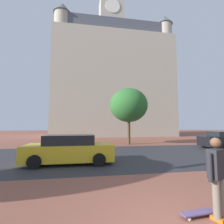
# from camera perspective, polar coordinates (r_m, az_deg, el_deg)

# --- Properties ---
(ground_plane) EXTENTS (120.00, 120.00, 0.00)m
(ground_plane) POSITION_cam_1_polar(r_m,az_deg,el_deg) (13.10, -0.24, -13.58)
(ground_plane) COLOR brown
(street_asphalt_strip) EXTENTS (120.00, 8.91, 0.00)m
(street_asphalt_strip) POSITION_cam_1_polar(r_m,az_deg,el_deg) (11.41, 1.21, -14.88)
(street_asphalt_strip) COLOR #2D2D33
(street_asphalt_strip) RESTS_ON ground_plane
(landmark_building) EXTENTS (23.05, 14.00, 35.00)m
(landmark_building) POSITION_cam_1_polar(r_m,az_deg,el_deg) (35.87, -0.15, 10.70)
(landmark_building) COLOR #B2A893
(landmark_building) RESTS_ON ground_plane
(person_skater) EXTENTS (0.58, 0.38, 1.73)m
(person_skater) POSITION_cam_1_polar(r_m,az_deg,el_deg) (4.40, 32.84, -17.63)
(person_skater) COLOR #706656
(person_skater) RESTS_ON ground_plane
(skateboard) EXTENTS (0.81, 0.27, 0.11)m
(skateboard) POSITION_cam_1_polar(r_m,az_deg,el_deg) (4.59, 28.00, -28.80)
(skateboard) COLOR #5C4876
(skateboard) RESTS_ON ground_plane
(car_yellow) EXTENTS (4.57, 2.06, 1.50)m
(car_yellow) POSITION_cam_1_polar(r_m,az_deg,el_deg) (9.20, -14.63, -12.59)
(car_yellow) COLOR gold
(car_yellow) RESTS_ON ground_plane
(tree_curb_far) EXTENTS (4.12, 4.12, 6.10)m
(tree_curb_far) POSITION_cam_1_polar(r_m,az_deg,el_deg) (17.91, 5.87, 2.37)
(tree_curb_far) COLOR #4C3823
(tree_curb_far) RESTS_ON ground_plane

